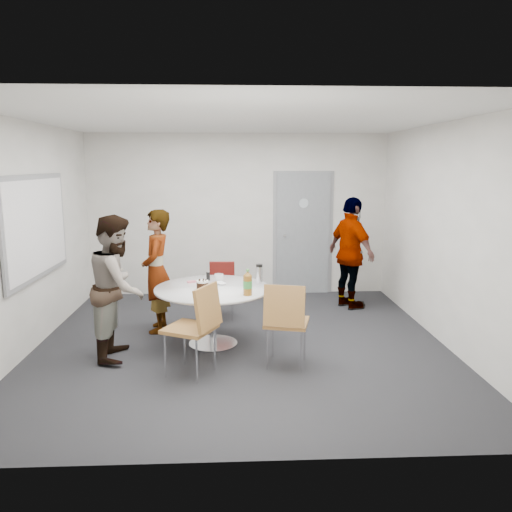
{
  "coord_description": "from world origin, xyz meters",
  "views": [
    {
      "loc": [
        -0.09,
        -5.89,
        2.19
      ],
      "look_at": [
        0.2,
        0.25,
        1.06
      ],
      "focal_mm": 35.0,
      "sensor_mm": 36.0,
      "label": 1
    }
  ],
  "objects_px": {
    "door": "(303,234)",
    "chair_far": "(222,284)",
    "whiteboard": "(37,227)",
    "chair_near_right": "(286,317)",
    "person_right": "(351,253)",
    "table": "(215,295)",
    "chair_near_left": "(198,320)",
    "person_main": "(157,271)",
    "person_left": "(118,287)"
  },
  "relations": [
    {
      "from": "door",
      "to": "chair_far",
      "type": "bearing_deg",
      "value": -135.46
    },
    {
      "from": "whiteboard",
      "to": "chair_far",
      "type": "height_order",
      "value": "whiteboard"
    },
    {
      "from": "chair_near_right",
      "to": "person_right",
      "type": "height_order",
      "value": "person_right"
    },
    {
      "from": "chair_far",
      "to": "person_right",
      "type": "xyz_separation_m",
      "value": [
        1.97,
        0.37,
        0.37
      ]
    },
    {
      "from": "whiteboard",
      "to": "table",
      "type": "xyz_separation_m",
      "value": [
        2.14,
        -0.22,
        -0.82
      ]
    },
    {
      "from": "whiteboard",
      "to": "person_right",
      "type": "height_order",
      "value": "whiteboard"
    },
    {
      "from": "chair_near_left",
      "to": "chair_near_right",
      "type": "relative_size",
      "value": 1.03
    },
    {
      "from": "chair_far",
      "to": "person_right",
      "type": "height_order",
      "value": "person_right"
    },
    {
      "from": "table",
      "to": "person_main",
      "type": "xyz_separation_m",
      "value": [
        -0.78,
        0.58,
        0.18
      ]
    },
    {
      "from": "door",
      "to": "table",
      "type": "relative_size",
      "value": 1.52
    },
    {
      "from": "whiteboard",
      "to": "chair_near_left",
      "type": "xyz_separation_m",
      "value": [
        2.0,
        -1.12,
        -0.85
      ]
    },
    {
      "from": "door",
      "to": "whiteboard",
      "type": "xyz_separation_m",
      "value": [
        -3.56,
        -2.28,
        0.42
      ]
    },
    {
      "from": "whiteboard",
      "to": "person_left",
      "type": "xyz_separation_m",
      "value": [
        1.05,
        -0.52,
        -0.63
      ]
    },
    {
      "from": "chair_far",
      "to": "person_left",
      "type": "bearing_deg",
      "value": 53.85
    },
    {
      "from": "chair_near_right",
      "to": "person_main",
      "type": "height_order",
      "value": "person_main"
    },
    {
      "from": "door",
      "to": "chair_near_left",
      "type": "relative_size",
      "value": 2.16
    },
    {
      "from": "whiteboard",
      "to": "person_right",
      "type": "relative_size",
      "value": 1.11
    },
    {
      "from": "person_left",
      "to": "person_main",
      "type": "bearing_deg",
      "value": -20.85
    },
    {
      "from": "chair_near_right",
      "to": "person_right",
      "type": "distance_m",
      "value": 2.62
    },
    {
      "from": "whiteboard",
      "to": "chair_near_left",
      "type": "distance_m",
      "value": 2.44
    },
    {
      "from": "whiteboard",
      "to": "person_left",
      "type": "relative_size",
      "value": 1.16
    },
    {
      "from": "door",
      "to": "person_right",
      "type": "xyz_separation_m",
      "value": [
        0.61,
        -0.97,
        -0.17
      ]
    },
    {
      "from": "whiteboard",
      "to": "person_left",
      "type": "height_order",
      "value": "whiteboard"
    },
    {
      "from": "chair_near_left",
      "to": "person_left",
      "type": "height_order",
      "value": "person_left"
    },
    {
      "from": "chair_far",
      "to": "person_left",
      "type": "distance_m",
      "value": 1.9
    },
    {
      "from": "door",
      "to": "person_right",
      "type": "relative_size",
      "value": 1.24
    },
    {
      "from": "chair_near_left",
      "to": "chair_far",
      "type": "height_order",
      "value": "chair_near_left"
    },
    {
      "from": "whiteboard",
      "to": "table",
      "type": "relative_size",
      "value": 1.36
    },
    {
      "from": "table",
      "to": "chair_near_right",
      "type": "relative_size",
      "value": 1.46
    },
    {
      "from": "person_left",
      "to": "chair_far",
      "type": "bearing_deg",
      "value": -39.54
    },
    {
      "from": "chair_far",
      "to": "person_right",
      "type": "relative_size",
      "value": 0.47
    },
    {
      "from": "chair_near_right",
      "to": "person_main",
      "type": "xyz_separation_m",
      "value": [
        -1.56,
        1.34,
        0.22
      ]
    },
    {
      "from": "person_main",
      "to": "person_left",
      "type": "xyz_separation_m",
      "value": [
        -0.31,
        -0.89,
        0.01
      ]
    },
    {
      "from": "chair_far",
      "to": "person_main",
      "type": "xyz_separation_m",
      "value": [
        -0.84,
        -0.58,
        0.33
      ]
    },
    {
      "from": "chair_far",
      "to": "person_left",
      "type": "relative_size",
      "value": 0.49
    },
    {
      "from": "person_main",
      "to": "person_left",
      "type": "height_order",
      "value": "person_left"
    },
    {
      "from": "chair_near_right",
      "to": "person_left",
      "type": "relative_size",
      "value": 0.58
    },
    {
      "from": "chair_near_left",
      "to": "person_main",
      "type": "xyz_separation_m",
      "value": [
        -0.63,
        1.49,
        0.21
      ]
    },
    {
      "from": "table",
      "to": "chair_far",
      "type": "bearing_deg",
      "value": 87.04
    },
    {
      "from": "whiteboard",
      "to": "person_right",
      "type": "distance_m",
      "value": 4.41
    },
    {
      "from": "chair_far",
      "to": "person_main",
      "type": "height_order",
      "value": "person_main"
    },
    {
      "from": "chair_near_left",
      "to": "chair_near_right",
      "type": "bearing_deg",
      "value": -54.73
    },
    {
      "from": "chair_far",
      "to": "person_main",
      "type": "distance_m",
      "value": 1.07
    },
    {
      "from": "person_main",
      "to": "whiteboard",
      "type": "bearing_deg",
      "value": -77.16
    },
    {
      "from": "chair_near_right",
      "to": "whiteboard",
      "type": "bearing_deg",
      "value": 175.52
    },
    {
      "from": "chair_near_right",
      "to": "person_left",
      "type": "distance_m",
      "value": 1.94
    },
    {
      "from": "chair_far",
      "to": "person_right",
      "type": "distance_m",
      "value": 2.03
    },
    {
      "from": "chair_near_left",
      "to": "person_left",
      "type": "relative_size",
      "value": 0.6
    },
    {
      "from": "chair_near_right",
      "to": "chair_far",
      "type": "relative_size",
      "value": 1.19
    },
    {
      "from": "door",
      "to": "table",
      "type": "bearing_deg",
      "value": -119.53
    }
  ]
}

